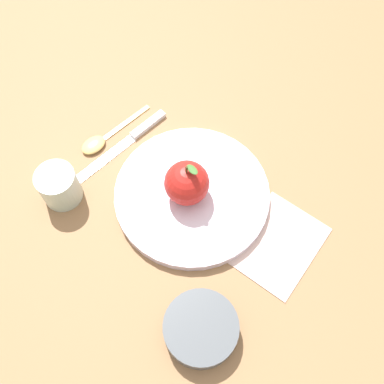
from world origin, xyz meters
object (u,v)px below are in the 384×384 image
apple (186,183)px  linen_napkin (278,244)px  dinner_plate (192,194)px  spoon (100,140)px  side_bowl (201,328)px  cup (58,185)px  knife (129,140)px

apple → linen_napkin: (0.17, -0.05, -0.05)m
dinner_plate → spoon: bearing=160.0°
side_bowl → linen_napkin: bearing=61.0°
spoon → linen_napkin: (0.36, -0.12, -0.00)m
apple → side_bowl: 0.23m
spoon → dinner_plate: bearing=-20.0°
apple → side_bowl: size_ratio=0.81×
side_bowl → spoon: bearing=132.3°
cup → knife: (0.08, 0.14, -0.03)m
dinner_plate → linen_napkin: bearing=-17.4°
apple → cup: apple is taller
dinner_plate → side_bowl: (0.07, -0.22, 0.01)m
knife → linen_napkin: 0.33m
cup → spoon: (0.03, 0.12, -0.03)m
dinner_plate → cup: (-0.22, -0.05, 0.03)m
apple → cup: (-0.21, -0.05, -0.02)m
cup → linen_napkin: (0.38, 0.00, -0.04)m
cup → linen_napkin: 0.38m
apple → side_bowl: apple is taller
apple → knife: bearing=146.0°
side_bowl → spoon: size_ratio=0.78×
cup → dinner_plate: bearing=12.9°
side_bowl → linen_napkin: side_bowl is taller
linen_napkin → side_bowl: bearing=-119.0°
apple → side_bowl: bearing=-70.3°
linen_napkin → spoon: bearing=161.2°
cup → knife: 0.16m
apple → linen_napkin: size_ratio=0.59×
apple → knife: (-0.13, 0.09, -0.05)m
cup → knife: size_ratio=0.35×
dinner_plate → linen_napkin: 0.17m
dinner_plate → side_bowl: size_ratio=2.38×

